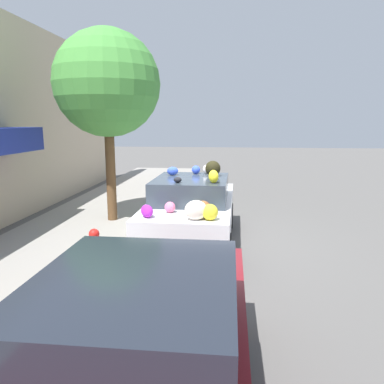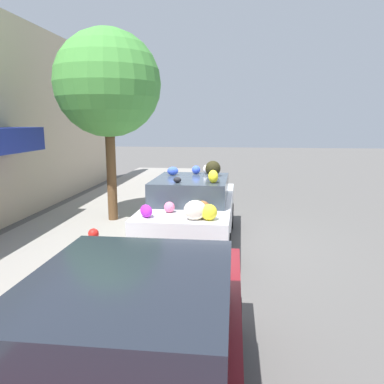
{
  "view_description": "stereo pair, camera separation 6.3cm",
  "coord_description": "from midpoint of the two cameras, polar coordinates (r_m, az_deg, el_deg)",
  "views": [
    {
      "loc": [
        -7.72,
        -0.77,
        2.6
      ],
      "look_at": [
        0.0,
        0.05,
        1.12
      ],
      "focal_mm": 35.0,
      "sensor_mm": 36.0,
      "label": 1
    },
    {
      "loc": [
        -7.72,
        -0.83,
        2.6
      ],
      "look_at": [
        0.0,
        0.05,
        1.12
      ],
      "focal_mm": 35.0,
      "sensor_mm": 36.0,
      "label": 2
    }
  ],
  "objects": [
    {
      "name": "ground_plane",
      "position": [
        8.18,
        0.57,
        -7.74
      ],
      "size": [
        60.0,
        60.0,
        0.0
      ],
      "primitive_type": "plane",
      "color": "#565451"
    },
    {
      "name": "sidewalk_curb",
      "position": [
        8.85,
        -17.22,
        -6.44
      ],
      "size": [
        24.0,
        3.2,
        0.11
      ],
      "color": "gray",
      "rests_on": "ground"
    },
    {
      "name": "parked_car_plain",
      "position": [
        3.27,
        -7.85,
        -23.33
      ],
      "size": [
        3.92,
        1.71,
        1.49
      ],
      "rotation": [
        0.0,
        0.0,
        -0.0
      ],
      "color": "maroon",
      "rests_on": "ground"
    },
    {
      "name": "street_tree",
      "position": [
        9.59,
        -12.51,
        15.73
      ],
      "size": [
        2.56,
        2.56,
        4.66
      ],
      "color": "brown",
      "rests_on": "sidewalk_curb"
    },
    {
      "name": "art_car",
      "position": [
        7.93,
        0.22,
        -2.62
      ],
      "size": [
        4.03,
        1.76,
        1.77
      ],
      "rotation": [
        0.0,
        0.0,
        -0.02
      ],
      "color": "silver",
      "rests_on": "ground"
    },
    {
      "name": "fire_hydrant",
      "position": [
        6.67,
        -14.41,
        -8.34
      ],
      "size": [
        0.2,
        0.2,
        0.7
      ],
      "color": "red",
      "rests_on": "sidewalk_curb"
    }
  ]
}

